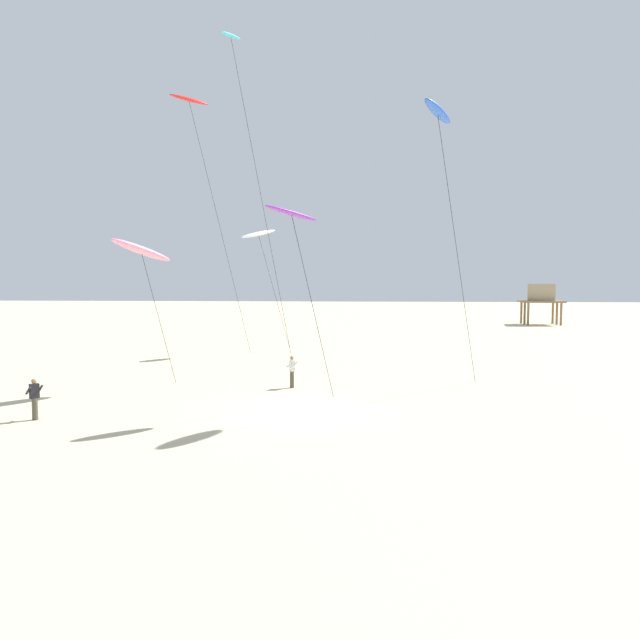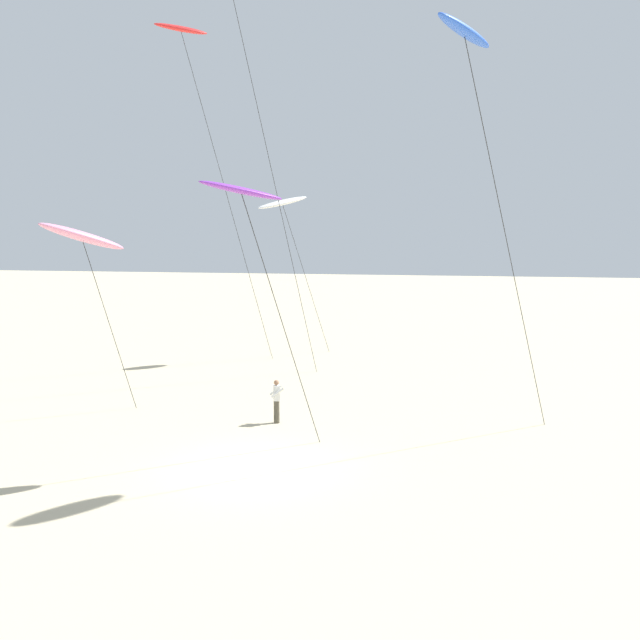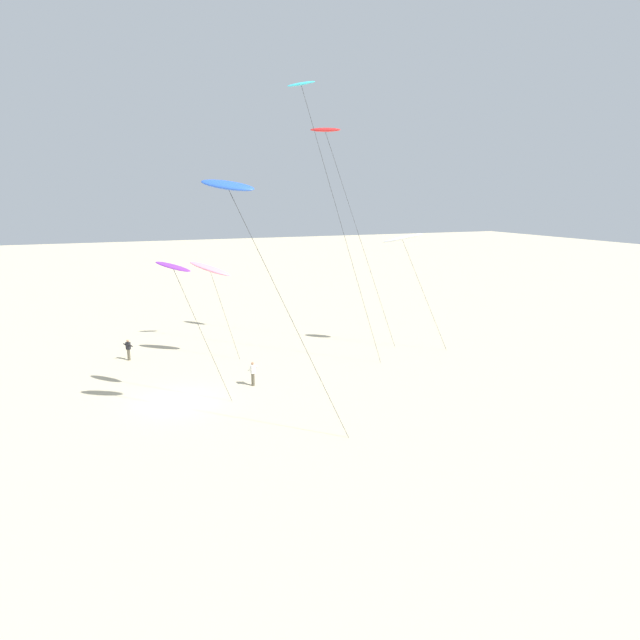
{
  "view_description": "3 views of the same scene",
  "coord_description": "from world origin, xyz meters",
  "px_view_note": "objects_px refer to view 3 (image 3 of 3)",
  "views": [
    {
      "loc": [
        2.65,
        -22.79,
        5.52
      ],
      "look_at": [
        0.37,
        6.05,
        3.49
      ],
      "focal_mm": 30.64,
      "sensor_mm": 36.0,
      "label": 1
    },
    {
      "loc": [
        7.36,
        -18.85,
        6.82
      ],
      "look_at": [
        0.23,
        6.84,
        3.83
      ],
      "focal_mm": 38.08,
      "sensor_mm": 36.0,
      "label": 2
    },
    {
      "loc": [
        33.42,
        -4.04,
        12.56
      ],
      "look_at": [
        -2.54,
        10.67,
        3.77
      ],
      "focal_mm": 30.91,
      "sensor_mm": 36.0,
      "label": 3
    }
  ],
  "objects_px": {
    "kite_purple": "(173,268)",
    "kite_flyer_nearest": "(253,373)",
    "kite_white": "(403,239)",
    "kite_flyer_middle": "(128,349)",
    "kite_cyan": "(304,94)",
    "kite_pink": "(210,269)",
    "kite_blue": "(228,187)",
    "kite_red": "(326,132)"
  },
  "relations": [
    {
      "from": "kite_white",
      "to": "kite_flyer_middle",
      "type": "height_order",
      "value": "kite_white"
    },
    {
      "from": "kite_red",
      "to": "kite_flyer_middle",
      "type": "bearing_deg",
      "value": -95.12
    },
    {
      "from": "kite_purple",
      "to": "kite_blue",
      "type": "height_order",
      "value": "kite_blue"
    },
    {
      "from": "kite_blue",
      "to": "kite_flyer_nearest",
      "type": "distance_m",
      "value": 14.22
    },
    {
      "from": "kite_white",
      "to": "kite_blue",
      "type": "height_order",
      "value": "kite_blue"
    },
    {
      "from": "kite_cyan",
      "to": "kite_blue",
      "type": "relative_size",
      "value": 1.52
    },
    {
      "from": "kite_flyer_middle",
      "to": "kite_cyan",
      "type": "bearing_deg",
      "value": 67.89
    },
    {
      "from": "kite_pink",
      "to": "kite_flyer_middle",
      "type": "bearing_deg",
      "value": -107.31
    },
    {
      "from": "kite_blue",
      "to": "kite_white",
      "type": "bearing_deg",
      "value": 124.14
    },
    {
      "from": "kite_cyan",
      "to": "kite_flyer_nearest",
      "type": "distance_m",
      "value": 19.89
    },
    {
      "from": "kite_purple",
      "to": "kite_flyer_nearest",
      "type": "distance_m",
      "value": 8.95
    },
    {
      "from": "kite_cyan",
      "to": "kite_white",
      "type": "bearing_deg",
      "value": 91.06
    },
    {
      "from": "kite_red",
      "to": "kite_blue",
      "type": "distance_m",
      "value": 19.36
    },
    {
      "from": "kite_flyer_nearest",
      "to": "kite_pink",
      "type": "bearing_deg",
      "value": -171.32
    },
    {
      "from": "kite_cyan",
      "to": "kite_flyer_middle",
      "type": "height_order",
      "value": "kite_cyan"
    },
    {
      "from": "kite_white",
      "to": "kite_flyer_middle",
      "type": "bearing_deg",
      "value": -103.33
    },
    {
      "from": "kite_pink",
      "to": "kite_red",
      "type": "distance_m",
      "value": 14.31
    },
    {
      "from": "kite_pink",
      "to": "kite_blue",
      "type": "bearing_deg",
      "value": -6.67
    },
    {
      "from": "kite_pink",
      "to": "kite_white",
      "type": "distance_m",
      "value": 15.46
    },
    {
      "from": "kite_cyan",
      "to": "kite_red",
      "type": "bearing_deg",
      "value": 138.99
    },
    {
      "from": "kite_pink",
      "to": "kite_blue",
      "type": "distance_m",
      "value": 15.65
    },
    {
      "from": "kite_white",
      "to": "kite_cyan",
      "type": "distance_m",
      "value": 13.4
    },
    {
      "from": "kite_cyan",
      "to": "kite_flyer_nearest",
      "type": "bearing_deg",
      "value": -52.03
    },
    {
      "from": "kite_blue",
      "to": "kite_flyer_middle",
      "type": "height_order",
      "value": "kite_blue"
    },
    {
      "from": "kite_red",
      "to": "kite_pink",
      "type": "bearing_deg",
      "value": -87.01
    },
    {
      "from": "kite_red",
      "to": "kite_flyer_middle",
      "type": "relative_size",
      "value": 10.79
    },
    {
      "from": "kite_red",
      "to": "kite_purple",
      "type": "distance_m",
      "value": 18.51
    },
    {
      "from": "kite_blue",
      "to": "kite_flyer_nearest",
      "type": "xyz_separation_m",
      "value": [
        -6.95,
        2.82,
        -12.08
      ]
    },
    {
      "from": "kite_blue",
      "to": "kite_red",
      "type": "bearing_deg",
      "value": 142.41
    },
    {
      "from": "kite_purple",
      "to": "kite_blue",
      "type": "bearing_deg",
      "value": 18.31
    },
    {
      "from": "kite_white",
      "to": "kite_flyer_middle",
      "type": "xyz_separation_m",
      "value": [
        -5.04,
        -21.26,
        -8.3
      ]
    },
    {
      "from": "kite_pink",
      "to": "kite_red",
      "type": "relative_size",
      "value": 0.43
    },
    {
      "from": "kite_blue",
      "to": "kite_cyan",
      "type": "bearing_deg",
      "value": 143.63
    },
    {
      "from": "kite_white",
      "to": "kite_blue",
      "type": "relative_size",
      "value": 0.72
    },
    {
      "from": "kite_red",
      "to": "kite_purple",
      "type": "height_order",
      "value": "kite_red"
    },
    {
      "from": "kite_red",
      "to": "kite_flyer_nearest",
      "type": "distance_m",
      "value": 20.36
    },
    {
      "from": "kite_cyan",
      "to": "kite_flyer_middle",
      "type": "distance_m",
      "value": 23.23
    },
    {
      "from": "kite_cyan",
      "to": "kite_blue",
      "type": "height_order",
      "value": "kite_cyan"
    },
    {
      "from": "kite_purple",
      "to": "kite_flyer_middle",
      "type": "relative_size",
      "value": 5.24
    },
    {
      "from": "kite_flyer_middle",
      "to": "kite_flyer_nearest",
      "type": "bearing_deg",
      "value": 38.17
    },
    {
      "from": "kite_red",
      "to": "kite_flyer_middle",
      "type": "xyz_separation_m",
      "value": [
        -1.44,
        -16.05,
        -16.62
      ]
    },
    {
      "from": "kite_purple",
      "to": "kite_white",
      "type": "bearing_deg",
      "value": 105.02
    }
  ]
}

